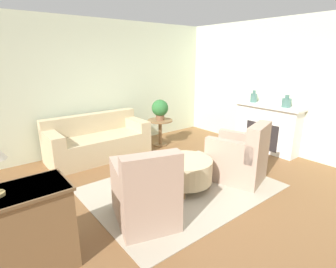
% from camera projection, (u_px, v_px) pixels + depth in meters
% --- Properties ---
extents(ground_plane, '(16.00, 16.00, 0.00)m').
position_uv_depth(ground_plane, '(182.00, 188.00, 4.21)').
color(ground_plane, brown).
extents(wall_back, '(9.30, 0.12, 2.80)m').
position_uv_depth(wall_back, '(103.00, 86.00, 5.84)').
color(wall_back, beige).
rests_on(wall_back, ground_plane).
extents(wall_right, '(0.12, 9.63, 2.80)m').
position_uv_depth(wall_right, '(285.00, 87.00, 5.53)').
color(wall_right, beige).
rests_on(wall_right, ground_plane).
extents(rug, '(2.85, 2.11, 0.01)m').
position_uv_depth(rug, '(182.00, 188.00, 4.21)').
color(rug, '#B2A893').
rests_on(rug, ground_plane).
extents(couch, '(2.02, 0.88, 0.87)m').
position_uv_depth(couch, '(98.00, 142.00, 5.42)').
color(couch, '#C6B289').
rests_on(couch, ground_plane).
extents(armchair_left, '(0.92, 1.03, 1.01)m').
position_uv_depth(armchair_left, '(145.00, 194.00, 3.25)').
color(armchair_left, tan).
rests_on(armchair_left, rug).
extents(armchair_right, '(0.92, 1.03, 1.01)m').
position_uv_depth(armchair_right, '(240.00, 159.00, 4.38)').
color(armchair_right, tan).
rests_on(armchair_right, rug).
extents(ottoman_table, '(0.85, 0.85, 0.47)m').
position_uv_depth(ottoman_table, '(185.00, 170.00, 4.14)').
color(ottoman_table, '#C6B289').
rests_on(ottoman_table, rug).
extents(side_table, '(0.58, 0.58, 0.62)m').
position_uv_depth(side_table, '(160.00, 128.00, 6.11)').
color(side_table, olive).
rests_on(side_table, ground_plane).
extents(fireplace, '(0.44, 1.49, 1.04)m').
position_uv_depth(fireplace, '(267.00, 127.00, 5.76)').
color(fireplace, white).
rests_on(fireplace, ground_plane).
extents(dresser, '(1.16, 0.55, 0.88)m').
position_uv_depth(dresser, '(7.00, 238.00, 2.37)').
color(dresser, olive).
rests_on(dresser, ground_plane).
extents(vase_mantel_near, '(0.14, 0.14, 0.27)m').
position_uv_depth(vase_mantel_near, '(254.00, 98.00, 5.86)').
color(vase_mantel_near, '#477066').
rests_on(vase_mantel_near, fireplace).
extents(vase_mantel_far, '(0.18, 0.18, 0.25)m').
position_uv_depth(vase_mantel_far, '(286.00, 102.00, 5.29)').
color(vase_mantel_far, '#477066').
rests_on(vase_mantel_far, fireplace).
extents(potted_plant_on_side_table, '(0.38, 0.38, 0.47)m').
position_uv_depth(potted_plant_on_side_table, '(160.00, 109.00, 5.98)').
color(potted_plant_on_side_table, brown).
rests_on(potted_plant_on_side_table, side_table).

